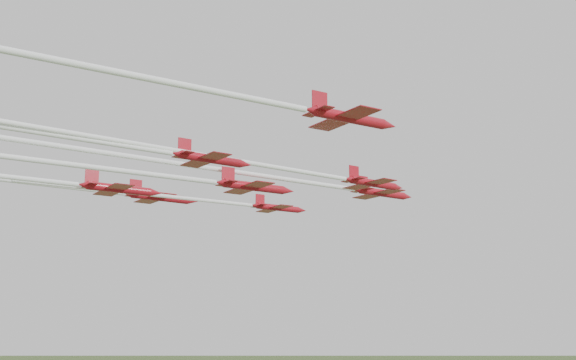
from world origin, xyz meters
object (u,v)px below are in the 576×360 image
Objects in this scene: jet_row2_right at (277,167)px; jet_row4_right at (54,135)px; jet_row3_left at (92,190)px; jet_lead at (292,180)px; jet_row3_right at (196,88)px; jet_row3_mid at (186,178)px; jet_row2_left at (219,202)px; jet_row4_left at (5,176)px.

jet_row2_right reaches higher than jet_row4_right.
jet_row3_left is at bearing 153.84° from jet_row4_right.
jet_lead is 36.93m from jet_row3_right.
jet_row3_left reaches higher than jet_row3_mid.
jet_row3_right is at bearing -8.08° from jet_row3_left.
jet_row2_left is 0.74× the size of jet_row2_right.
jet_row4_right reaches higher than jet_row2_left.
jet_row3_right is at bearing 36.45° from jet_row4_right.
jet_row3_right is (15.34, -33.57, 1.32)m from jet_lead.
jet_lead reaches higher than jet_row3_mid.
jet_lead is at bearing 136.11° from jet_row2_right.
jet_row2_left is at bearing 60.22° from jet_row3_left.
jet_row3_left is (-33.94, -2.59, 1.13)m from jet_row2_right.
jet_row4_right is (-7.01, -26.60, -0.38)m from jet_row2_right.
jet_row4_right is (26.93, -24.00, -1.51)m from jet_row3_left.
jet_row3_right is (27.90, -31.69, 3.29)m from jet_row2_left.
jet_row4_left is at bearing 177.29° from jet_row4_right.
jet_row3_left is 0.81× the size of jet_row4_right.
jet_row4_right is at bearing -0.17° from jet_row4_left.
jet_row4_left is 22.54m from jet_row4_right.
jet_row3_mid is at bearing 117.70° from jet_row4_right.
jet_row3_right reaches higher than jet_row3_mid.
jet_lead is 0.97× the size of jet_row3_right.
jet_row3_right is at bearing -29.77° from jet_row2_left.
jet_row3_mid is at bearing -146.72° from jet_row2_right.
jet_row2_left is 0.94× the size of jet_row3_mid.
jet_row3_right is at bearing -56.20° from jet_row2_right.
jet_row2_left is at bearing 166.55° from jet_row2_right.
jet_lead is at bearing 132.91° from jet_row3_right.
jet_row2_left is 0.86× the size of jet_row3_left.
jet_row3_right is 1.06× the size of jet_row4_right.
jet_row2_right is 34.06m from jet_row3_left.
jet_row3_mid reaches higher than jet_row2_left.
jet_row2_right reaches higher than jet_row2_left.
jet_row2_right is at bearing 20.28° from jet_row3_left.
jet_row4_left is (-8.04, -30.18, -0.10)m from jet_row2_left.
jet_row4_left is (-35.94, 1.51, -3.39)m from jet_row3_right.
jet_row3_mid is at bearing -41.10° from jet_row2_left.
jet_row3_right is at bearing -22.65° from jet_row3_mid.
jet_row2_left is (-12.57, -1.87, -1.97)m from jet_lead.
jet_row4_right is at bearing -25.80° from jet_row3_left.
jet_row3_mid is (8.53, -14.76, -0.05)m from jet_row2_left.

